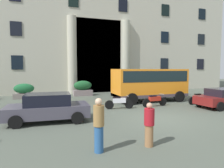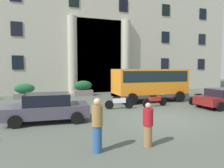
{
  "view_description": "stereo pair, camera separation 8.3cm",
  "coord_description": "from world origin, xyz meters",
  "px_view_note": "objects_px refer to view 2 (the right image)",
  "views": [
    {
      "loc": [
        -5.97,
        -9.42,
        2.73
      ],
      "look_at": [
        -1.37,
        4.33,
        1.63
      ],
      "focal_mm": 32.04,
      "sensor_mm": 36.0,
      "label": 1
    },
    {
      "loc": [
        -5.89,
        -9.44,
        2.73
      ],
      "look_at": [
        -1.37,
        4.33,
        1.63
      ],
      "focal_mm": 32.04,
      "sensor_mm": 36.0,
      "label": 2
    }
  ],
  "objects_px": {
    "orange_minibus": "(150,82)",
    "hedge_planter_far_east": "(83,88)",
    "hedge_planter_entrance_right": "(25,91)",
    "pedestrian_woman_with_bag": "(97,125)",
    "hedge_planter_east": "(163,86)",
    "motorcycle_far_end": "(199,98)",
    "parked_hatchback_near": "(224,98)",
    "parked_sedan_second": "(48,107)",
    "motorcycle_near_kerb": "(154,100)",
    "pedestrian_woman_dark_dress": "(148,125)",
    "bus_stop_sign": "(179,80)",
    "scooter_by_planter": "(119,102)"
  },
  "relations": [
    {
      "from": "orange_minibus",
      "to": "hedge_planter_far_east",
      "type": "bearing_deg",
      "value": 131.74
    },
    {
      "from": "hedge_planter_entrance_right",
      "to": "pedestrian_woman_with_bag",
      "type": "height_order",
      "value": "pedestrian_woman_with_bag"
    },
    {
      "from": "hedge_planter_east",
      "to": "motorcycle_far_end",
      "type": "bearing_deg",
      "value": -102.82
    },
    {
      "from": "parked_hatchback_near",
      "to": "parked_sedan_second",
      "type": "distance_m",
      "value": 11.86
    },
    {
      "from": "hedge_planter_far_east",
      "to": "motorcycle_near_kerb",
      "type": "xyz_separation_m",
      "value": [
        3.84,
        -7.6,
        -0.28
      ]
    },
    {
      "from": "parked_sedan_second",
      "to": "pedestrian_woman_with_bag",
      "type": "relative_size",
      "value": 2.34
    },
    {
      "from": "hedge_planter_entrance_right",
      "to": "parked_hatchback_near",
      "type": "distance_m",
      "value": 16.58
    },
    {
      "from": "orange_minibus",
      "to": "pedestrian_woman_with_bag",
      "type": "relative_size",
      "value": 3.39
    },
    {
      "from": "parked_hatchback_near",
      "to": "pedestrian_woman_with_bag",
      "type": "distance_m",
      "value": 11.33
    },
    {
      "from": "hedge_planter_entrance_right",
      "to": "parked_sedan_second",
      "type": "bearing_deg",
      "value": -77.81
    },
    {
      "from": "orange_minibus",
      "to": "hedge_planter_far_east",
      "type": "relative_size",
      "value": 3.19
    },
    {
      "from": "orange_minibus",
      "to": "pedestrian_woman_dark_dress",
      "type": "xyz_separation_m",
      "value": [
        -4.91,
        -8.82,
        -0.84
      ]
    },
    {
      "from": "orange_minibus",
      "to": "hedge_planter_far_east",
      "type": "distance_m",
      "value": 7.13
    },
    {
      "from": "bus_stop_sign",
      "to": "hedge_planter_far_east",
      "type": "xyz_separation_m",
      "value": [
        -8.97,
        3.54,
        -0.92
      ]
    },
    {
      "from": "motorcycle_near_kerb",
      "to": "hedge_planter_east",
      "type": "bearing_deg",
      "value": 47.79
    },
    {
      "from": "hedge_planter_east",
      "to": "pedestrian_woman_with_bag",
      "type": "bearing_deg",
      "value": -129.07
    },
    {
      "from": "orange_minibus",
      "to": "motorcycle_near_kerb",
      "type": "xyz_separation_m",
      "value": [
        -0.87,
        -2.32,
        -1.16
      ]
    },
    {
      "from": "motorcycle_near_kerb",
      "to": "pedestrian_woman_with_bag",
      "type": "xyz_separation_m",
      "value": [
        -5.83,
        -6.43,
        0.45
      ]
    },
    {
      "from": "parked_sedan_second",
      "to": "motorcycle_far_end",
      "type": "xyz_separation_m",
      "value": [
        11.14,
        1.66,
        -0.28
      ]
    },
    {
      "from": "bus_stop_sign",
      "to": "hedge_planter_east",
      "type": "height_order",
      "value": "bus_stop_sign"
    },
    {
      "from": "hedge_planter_far_east",
      "to": "hedge_planter_east",
      "type": "bearing_deg",
      "value": 0.2
    },
    {
      "from": "hedge_planter_far_east",
      "to": "pedestrian_woman_with_bag",
      "type": "relative_size",
      "value": 1.06
    },
    {
      "from": "scooter_by_planter",
      "to": "motorcycle_near_kerb",
      "type": "bearing_deg",
      "value": 9.08
    },
    {
      "from": "bus_stop_sign",
      "to": "pedestrian_woman_with_bag",
      "type": "height_order",
      "value": "bus_stop_sign"
    },
    {
      "from": "hedge_planter_entrance_right",
      "to": "orange_minibus",
      "type": "bearing_deg",
      "value": -25.97
    },
    {
      "from": "hedge_planter_entrance_right",
      "to": "hedge_planter_far_east",
      "type": "bearing_deg",
      "value": 3.25
    },
    {
      "from": "hedge_planter_east",
      "to": "scooter_by_planter",
      "type": "xyz_separation_m",
      "value": [
        -8.32,
        -7.59,
        -0.32
      ]
    },
    {
      "from": "bus_stop_sign",
      "to": "pedestrian_woman_dark_dress",
      "type": "xyz_separation_m",
      "value": [
        -9.16,
        -10.56,
        -0.88
      ]
    },
    {
      "from": "hedge_planter_entrance_right",
      "to": "hedge_planter_east",
      "type": "bearing_deg",
      "value": 1.32
    },
    {
      "from": "motorcycle_near_kerb",
      "to": "motorcycle_far_end",
      "type": "relative_size",
      "value": 1.01
    },
    {
      "from": "pedestrian_woman_dark_dress",
      "to": "orange_minibus",
      "type": "bearing_deg",
      "value": 17.64
    },
    {
      "from": "bus_stop_sign",
      "to": "hedge_planter_east",
      "type": "xyz_separation_m",
      "value": [
        0.45,
        3.58,
        -0.88
      ]
    },
    {
      "from": "hedge_planter_east",
      "to": "pedestrian_woman_dark_dress",
      "type": "distance_m",
      "value": 17.1
    },
    {
      "from": "motorcycle_near_kerb",
      "to": "motorcycle_far_end",
      "type": "xyz_separation_m",
      "value": [
        3.79,
        -0.23,
        -0.0
      ]
    },
    {
      "from": "orange_minibus",
      "to": "hedge_planter_east",
      "type": "distance_m",
      "value": 7.15
    },
    {
      "from": "parked_hatchback_near",
      "to": "orange_minibus",
      "type": "bearing_deg",
      "value": 128.72
    },
    {
      "from": "scooter_by_planter",
      "to": "hedge_planter_entrance_right",
      "type": "bearing_deg",
      "value": 142.13
    },
    {
      "from": "bus_stop_sign",
      "to": "pedestrian_woman_dark_dress",
      "type": "bearing_deg",
      "value": -130.95
    },
    {
      "from": "hedge_planter_east",
      "to": "pedestrian_woman_dark_dress",
      "type": "bearing_deg",
      "value": -124.21
    },
    {
      "from": "motorcycle_far_end",
      "to": "hedge_planter_entrance_right",
      "type": "bearing_deg",
      "value": 147.4
    },
    {
      "from": "orange_minibus",
      "to": "bus_stop_sign",
      "type": "distance_m",
      "value": 4.6
    },
    {
      "from": "hedge_planter_entrance_right",
      "to": "hedge_planter_far_east",
      "type": "height_order",
      "value": "hedge_planter_far_east"
    },
    {
      "from": "motorcycle_near_kerb",
      "to": "pedestrian_woman_dark_dress",
      "type": "xyz_separation_m",
      "value": [
        -4.03,
        -6.51,
        0.32
      ]
    },
    {
      "from": "orange_minibus",
      "to": "parked_sedan_second",
      "type": "height_order",
      "value": "orange_minibus"
    },
    {
      "from": "bus_stop_sign",
      "to": "hedge_planter_far_east",
      "type": "bearing_deg",
      "value": 158.45
    },
    {
      "from": "hedge_planter_east",
      "to": "parked_sedan_second",
      "type": "height_order",
      "value": "hedge_planter_east"
    },
    {
      "from": "hedge_planter_east",
      "to": "orange_minibus",
      "type": "bearing_deg",
      "value": -131.52
    },
    {
      "from": "hedge_planter_far_east",
      "to": "pedestrian_woman_dark_dress",
      "type": "bearing_deg",
      "value": -90.8
    },
    {
      "from": "bus_stop_sign",
      "to": "parked_sedan_second",
      "type": "relative_size",
      "value": 0.64
    },
    {
      "from": "hedge_planter_entrance_right",
      "to": "motorcycle_far_end",
      "type": "relative_size",
      "value": 0.9
    }
  ]
}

